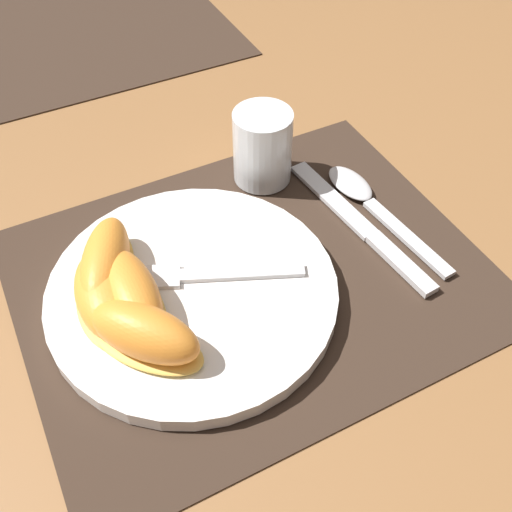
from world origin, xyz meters
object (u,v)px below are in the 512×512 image
(fork, at_px, (188,276))
(citrus_wedge_0, at_px, (106,267))
(juice_glass, at_px, (262,151))
(citrus_wedge_2, at_px, (133,299))
(citrus_wedge_3, at_px, (145,334))
(spoon, at_px, (365,197))
(plate, at_px, (194,294))
(citrus_wedge_1, at_px, (106,295))
(knife, at_px, (362,226))

(fork, xyz_separation_m, citrus_wedge_0, (-0.07, 0.03, 0.02))
(citrus_wedge_0, bearing_deg, juice_glass, 22.47)
(fork, height_order, citrus_wedge_0, citrus_wedge_0)
(juice_glass, distance_m, fork, 0.18)
(citrus_wedge_2, height_order, citrus_wedge_3, citrus_wedge_3)
(spoon, xyz_separation_m, citrus_wedge_3, (-0.27, -0.08, 0.03))
(citrus_wedge_2, bearing_deg, plate, 2.25)
(plate, xyz_separation_m, citrus_wedge_0, (-0.06, 0.04, 0.03))
(fork, bearing_deg, citrus_wedge_3, -137.44)
(plate, xyz_separation_m, fork, (0.00, 0.01, 0.01))
(plate, relative_size, citrus_wedge_3, 2.42)
(citrus_wedge_1, bearing_deg, knife, -1.68)
(citrus_wedge_0, distance_m, citrus_wedge_3, 0.08)
(plate, xyz_separation_m, citrus_wedge_2, (-0.05, -0.00, 0.03))
(spoon, xyz_separation_m, citrus_wedge_1, (-0.29, -0.03, 0.03))
(spoon, relative_size, citrus_wedge_3, 1.70)
(knife, relative_size, spoon, 1.17)
(fork, relative_size, citrus_wedge_3, 1.62)
(plate, bearing_deg, spoon, 10.78)
(spoon, distance_m, citrus_wedge_1, 0.29)
(juice_glass, xyz_separation_m, citrus_wedge_0, (-0.20, -0.08, -0.00))
(plate, relative_size, knife, 1.22)
(citrus_wedge_0, height_order, citrus_wedge_2, citrus_wedge_0)
(citrus_wedge_0, relative_size, citrus_wedge_1, 1.11)
(plate, height_order, citrus_wedge_1, citrus_wedge_1)
(plate, relative_size, fork, 1.50)
(citrus_wedge_0, distance_m, citrus_wedge_2, 0.05)
(spoon, height_order, citrus_wedge_2, citrus_wedge_2)
(juice_glass, height_order, citrus_wedge_1, juice_glass)
(knife, relative_size, citrus_wedge_0, 1.79)
(citrus_wedge_2, bearing_deg, juice_glass, 33.82)
(fork, xyz_separation_m, citrus_wedge_1, (-0.07, 0.00, 0.01))
(spoon, bearing_deg, plate, -169.22)
(fork, bearing_deg, spoon, 7.30)
(fork, height_order, citrus_wedge_1, citrus_wedge_1)
(plate, distance_m, citrus_wedge_3, 0.08)
(citrus_wedge_0, bearing_deg, plate, -33.60)
(knife, bearing_deg, citrus_wedge_1, 178.32)
(citrus_wedge_1, bearing_deg, citrus_wedge_0, 72.39)
(plate, xyz_separation_m, spoon, (0.22, 0.04, -0.00))
(knife, distance_m, citrus_wedge_2, 0.25)
(plate, xyz_separation_m, citrus_wedge_3, (-0.06, -0.04, 0.03))
(fork, relative_size, citrus_wedge_0, 1.46)
(knife, xyz_separation_m, spoon, (0.03, 0.03, 0.00))
(knife, bearing_deg, citrus_wedge_0, 171.85)
(citrus_wedge_0, bearing_deg, spoon, -0.36)
(juice_glass, xyz_separation_m, citrus_wedge_2, (-0.19, -0.13, -0.00))
(plate, distance_m, citrus_wedge_0, 0.08)
(citrus_wedge_1, height_order, citrus_wedge_3, citrus_wedge_3)
(knife, xyz_separation_m, citrus_wedge_3, (-0.25, -0.05, 0.03))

